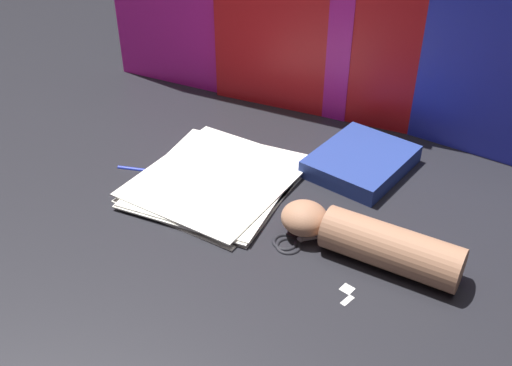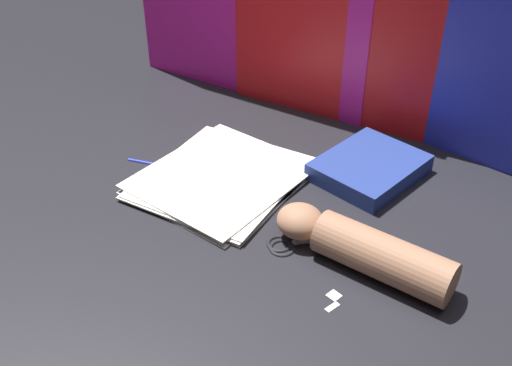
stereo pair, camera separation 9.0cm
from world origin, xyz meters
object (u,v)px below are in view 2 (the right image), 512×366
(paper_stack, at_px, (222,178))
(hand_forearm, at_px, (364,248))
(scissors, at_px, (299,240))
(book_closed, at_px, (369,168))

(paper_stack, distance_m, hand_forearm, 0.34)
(scissors, bearing_deg, paper_stack, 159.95)
(book_closed, xyz_separation_m, hand_forearm, (0.10, -0.25, 0.02))
(book_closed, bearing_deg, scissors, -94.30)
(book_closed, distance_m, scissors, 0.25)
(paper_stack, height_order, scissors, paper_stack)
(paper_stack, relative_size, scissors, 2.02)
(book_closed, bearing_deg, hand_forearm, -69.03)
(scissors, distance_m, hand_forearm, 0.12)
(book_closed, relative_size, scissors, 1.44)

